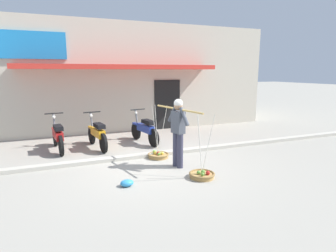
# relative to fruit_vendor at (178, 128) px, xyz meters

# --- Properties ---
(ground_plane) EXTENTS (90.00, 90.00, 0.00)m
(ground_plane) POSITION_rel_fruit_vendor_xyz_m (-0.53, 0.38, -0.98)
(ground_plane) COLOR #9E998C
(sidewalk_curb) EXTENTS (20.00, 0.24, 0.10)m
(sidewalk_curb) POSITION_rel_fruit_vendor_xyz_m (-0.53, 1.08, -0.93)
(sidewalk_curb) COLOR #BAB4A5
(sidewalk_curb) RESTS_ON ground
(fruit_vendor) EXTENTS (0.43, 1.79, 1.70)m
(fruit_vendor) POSITION_rel_fruit_vendor_xyz_m (0.00, 0.00, 0.00)
(fruit_vendor) COLOR #38384C
(fruit_vendor) RESTS_ON ground
(fruit_basket_left_side) EXTENTS (0.58, 0.58, 1.45)m
(fruit_basket_left_side) POSITION_rel_fruit_vendor_xyz_m (0.19, -0.89, -0.90)
(fruit_basket_left_side) COLOR #B2894C
(fruit_basket_left_side) RESTS_ON ground
(fruit_basket_right_side) EXTENTS (0.58, 0.58, 1.45)m
(fruit_basket_right_side) POSITION_rel_fruit_vendor_xyz_m (-0.19, 0.89, -0.90)
(fruit_basket_right_side) COLOR #B2894C
(fruit_basket_right_side) RESTS_ON ground
(motorcycle_nearest_shop) EXTENTS (0.54, 1.82, 1.09)m
(motorcycle_nearest_shop) POSITION_rel_fruit_vendor_xyz_m (-2.72, 2.68, -0.53)
(motorcycle_nearest_shop) COLOR black
(motorcycle_nearest_shop) RESTS_ON ground
(motorcycle_second_in_row) EXTENTS (0.54, 1.81, 1.09)m
(motorcycle_second_in_row) POSITION_rel_fruit_vendor_xyz_m (-1.59, 2.51, -0.53)
(motorcycle_second_in_row) COLOR black
(motorcycle_second_in_row) RESTS_ON ground
(motorcycle_third_in_row) EXTENTS (0.56, 1.80, 1.09)m
(motorcycle_third_in_row) POSITION_rel_fruit_vendor_xyz_m (-0.04, 2.58, -0.53)
(motorcycle_third_in_row) COLOR black
(motorcycle_third_in_row) RESTS_ON ground
(storefront_building) EXTENTS (13.00, 6.00, 4.20)m
(storefront_building) POSITION_rel_fruit_vendor_xyz_m (-0.39, 7.07, 1.12)
(storefront_building) COLOR beige
(storefront_building) RESTS_ON ground
(plastic_litter_bag) EXTENTS (0.28, 0.22, 0.14)m
(plastic_litter_bag) POSITION_rel_fruit_vendor_xyz_m (-1.48, -0.72, -0.91)
(plastic_litter_bag) COLOR #3393D1
(plastic_litter_bag) RESTS_ON ground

